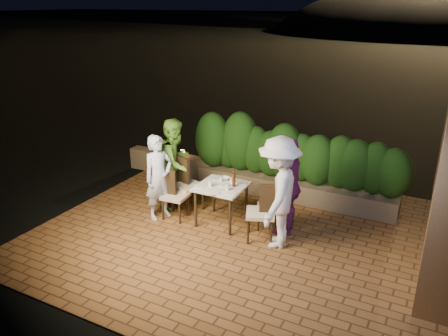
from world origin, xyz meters
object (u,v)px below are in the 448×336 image
Objects in this scene: chair_right_back at (268,206)px; diner_blue at (159,177)px; chair_left_front at (175,195)px; chair_left_back at (188,185)px; beer_bottle at (234,178)px; diner_purple at (289,186)px; diner_white at (278,193)px; dining_table at (221,204)px; parapet_lamp at (183,153)px; bowl at (225,178)px; chair_right_front at (260,212)px; diner_green at (176,163)px.

diner_blue is (-1.95, -0.55, 0.39)m from chair_right_back.
chair_left_back is at bearing 83.71° from chair_left_front.
diner_purple is at bearing 11.95° from beer_bottle.
diner_blue is 2.31m from diner_white.
chair_left_back is 0.56× the size of diner_white.
dining_table is 5.96× the size of parapet_lamp.
parapet_lamp is (-2.09, 1.59, -0.34)m from beer_bottle.
parapet_lamp is (-1.04, 1.45, 0.05)m from chair_left_back.
chair_right_back is at bearing -27.89° from parapet_lamp.
beer_bottle is 0.34× the size of chair_left_front.
parapet_lamp is (-2.69, 1.43, 0.15)m from chair_right_back.
dining_table is 1.25m from diner_blue.
chair_left_front is (-0.78, -0.49, -0.30)m from bowl.
bowl is 1.21m from diner_blue.
chair_right_front is 0.45m from chair_right_back.
diner_green is at bearing -36.45° from chair_right_front.
chair_left_front is 0.53× the size of diner_green.
dining_table is 0.87m from chair_left_back.
dining_table is 1.30m from diner_purple.
bowl is 0.20× the size of chair_left_front.
chair_left_back reaches higher than chair_right_front.
chair_right_front is at bearing -65.09° from diner_blue.
chair_left_front is 0.43m from chair_left_back.
diner_white is (1.24, -0.51, 0.17)m from bowl.
beer_bottle is (0.21, 0.06, 0.54)m from dining_table.
diner_green is (-0.04, 0.62, 0.08)m from diner_blue.
bowl is at bearing 144.78° from beer_bottle.
diner_green is at bearing 165.40° from dining_table.
diner_blue is 0.91× the size of diner_green.
diner_green is 0.94× the size of diner_white.
chair_right_back is (0.60, 0.17, -0.49)m from beer_bottle.
chair_right_back is at bearing -107.33° from chair_right_front.
diner_purple reaches higher than chair_left_front.
diner_purple reaches higher than beer_bottle.
chair_left_front is 1.73m from chair_right_back.
chair_left_back is (-1.05, 0.14, -0.39)m from beer_bottle.
chair_right_back is at bearing -150.93° from diner_white.
beer_bottle is 0.31× the size of chair_left_back.
bowl is 1.10m from diner_green.
diner_white is (2.34, -0.54, 0.06)m from diner_green.
diner_blue is (-1.13, -0.32, 0.43)m from dining_table.
chair_right_back is at bearing 15.51° from beer_bottle.
dining_table is at bearing -108.44° from diner_green.
diner_white is at bearing -17.53° from beer_bottle.
chair_left_back is 0.59× the size of diner_green.
chair_right_back is at bearing -95.99° from diner_green.
chair_right_back is 0.45× the size of diner_white.
beer_bottle reaches higher than chair_left_back.
parapet_lamp is at bearing 142.42° from bowl.
chair_left_front is at bearing -147.87° from bowl.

